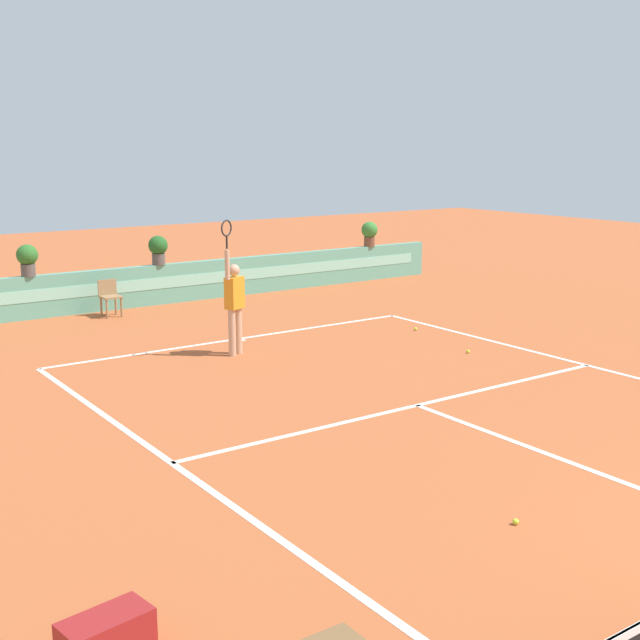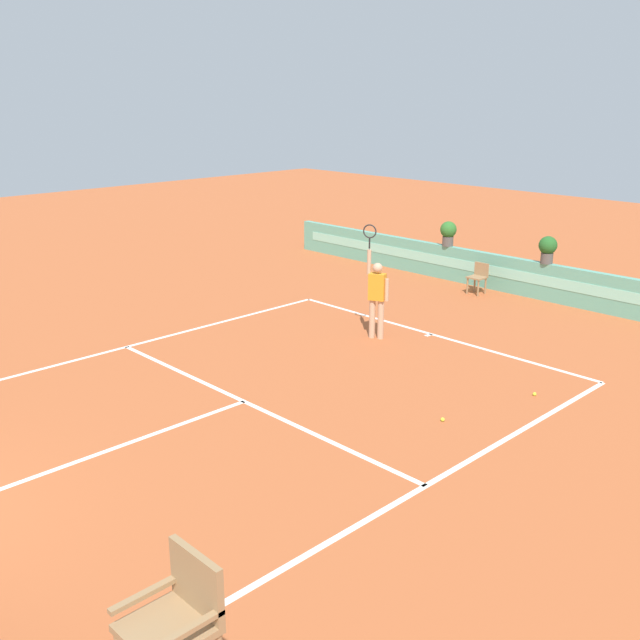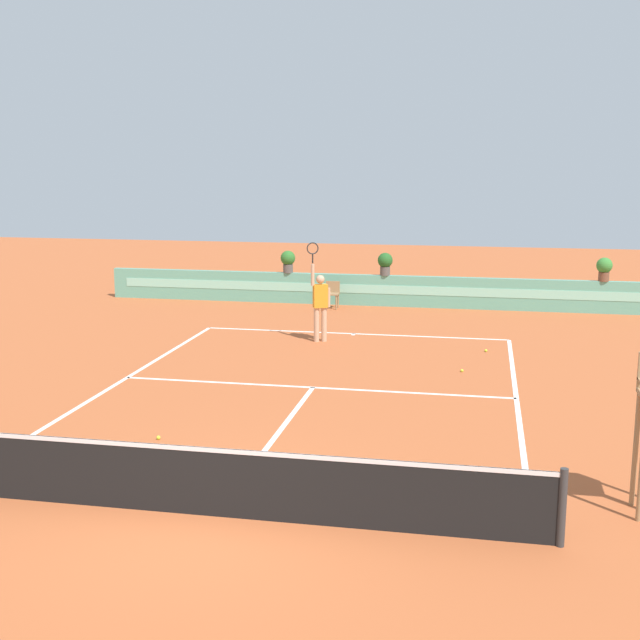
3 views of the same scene
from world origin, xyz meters
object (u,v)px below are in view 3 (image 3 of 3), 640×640
at_px(tennis_ball_mid_court, 462,371).
at_px(potted_plant_left, 288,260).
at_px(tennis_player, 320,302).
at_px(ball_kid_chair, 332,293).
at_px(tennis_ball_near_baseline, 158,438).
at_px(potted_plant_centre, 385,262).
at_px(potted_plant_far_right, 604,268).
at_px(tennis_ball_by_sideline, 486,351).

bearing_deg(tennis_ball_mid_court, potted_plant_left, 126.09).
distance_m(tennis_ball_mid_court, potted_plant_left, 10.11).
relative_size(tennis_ball_mid_court, potted_plant_left, 0.09).
distance_m(tennis_player, potted_plant_left, 6.04).
distance_m(ball_kid_chair, tennis_ball_near_baseline, 12.95).
relative_size(tennis_ball_near_baseline, potted_plant_left, 0.09).
bearing_deg(tennis_ball_mid_court, potted_plant_centre, 108.46).
xyz_separation_m(tennis_ball_mid_court, potted_plant_far_right, (4.00, 8.09, 1.38)).
distance_m(tennis_ball_by_sideline, potted_plant_centre, 6.95).
distance_m(potted_plant_centre, potted_plant_far_right, 6.70).
height_order(ball_kid_chair, potted_plant_centre, potted_plant_centre).
xyz_separation_m(tennis_ball_near_baseline, potted_plant_far_right, (8.90, 13.66, 1.38)).
relative_size(potted_plant_far_right, potted_plant_left, 1.00).
bearing_deg(potted_plant_far_right, tennis_ball_near_baseline, -123.07).
height_order(potted_plant_centre, potted_plant_left, same).
distance_m(tennis_ball_by_sideline, potted_plant_far_right, 7.07).
bearing_deg(potted_plant_centre, ball_kid_chair, -155.28).
distance_m(tennis_player, potted_plant_far_right, 9.55).
xyz_separation_m(tennis_player, tennis_ball_mid_court, (3.71, -2.48, -1.02)).
height_order(ball_kid_chair, tennis_ball_mid_court, ball_kid_chair).
distance_m(tennis_ball_mid_court, tennis_ball_by_sideline, 2.16).
xyz_separation_m(potted_plant_far_right, potted_plant_left, (-9.90, 0.00, 0.00)).
bearing_deg(tennis_player, tennis_ball_near_baseline, -98.36).
xyz_separation_m(tennis_ball_near_baseline, tennis_ball_mid_court, (4.89, 5.57, 0.00)).
bearing_deg(tennis_ball_mid_court, tennis_player, 146.28).
bearing_deg(tennis_player, ball_kid_chair, 96.75).
relative_size(tennis_ball_mid_court, potted_plant_centre, 0.09).
height_order(tennis_ball_mid_court, potted_plant_far_right, potted_plant_far_right).
relative_size(ball_kid_chair, tennis_ball_by_sideline, 12.50).
distance_m(tennis_ball_near_baseline, tennis_ball_mid_court, 7.42).
height_order(potted_plant_far_right, potted_plant_left, same).
bearing_deg(potted_plant_centre, tennis_ball_mid_court, -71.54).
xyz_separation_m(tennis_ball_mid_court, tennis_ball_by_sideline, (0.52, 2.09, 0.00)).
distance_m(tennis_ball_near_baseline, potted_plant_centre, 13.91).
distance_m(tennis_player, tennis_ball_by_sideline, 4.37).
height_order(ball_kid_chair, potted_plant_left, potted_plant_left).
xyz_separation_m(tennis_player, potted_plant_centre, (1.01, 5.62, 0.36)).
height_order(tennis_ball_near_baseline, potted_plant_centre, potted_plant_centre).
bearing_deg(potted_plant_left, tennis_ball_mid_court, -53.91).
bearing_deg(tennis_player, potted_plant_centre, 79.79).
xyz_separation_m(tennis_ball_near_baseline, tennis_ball_by_sideline, (5.41, 7.67, 0.00)).
bearing_deg(potted_plant_left, tennis_player, -68.71).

